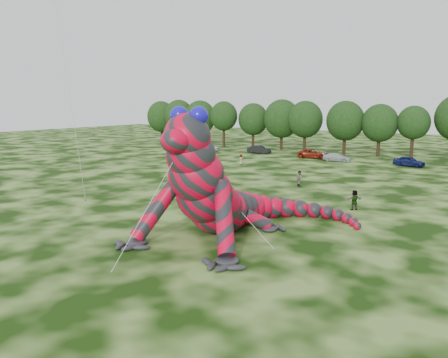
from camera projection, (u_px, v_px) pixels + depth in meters
The scene contains 20 objects.
ground at pixel (211, 261), 25.41m from camera, with size 240.00×240.00×0.00m, color #16330A.
inflatable_gecko at pixel (224, 169), 30.77m from camera, with size 15.09×17.92×8.96m, color red, non-canonical shape.
tree_0 at pixel (162, 121), 102.71m from camera, with size 6.91×6.22×9.51m, color black, non-canonical shape.
tree_1 at pixel (179, 122), 98.41m from camera, with size 6.74×6.07×9.81m, color black, non-canonical shape.
tree_2 at pixel (200, 122), 96.17m from camera, with size 7.04×6.34×9.64m, color black, non-canonical shape.
tree_3 at pixel (224, 124), 90.90m from camera, with size 5.81×5.23×9.44m, color black, non-canonical shape.
tree_4 at pixel (253, 125), 89.07m from camera, with size 6.22×5.60×9.06m, color black, non-canonical shape.
tree_5 at pixel (282, 125), 85.31m from camera, with size 7.16×6.44×9.80m, color black, non-canonical shape.
tree_6 at pixel (305, 127), 80.93m from camera, with size 6.52×5.86×9.49m, color black, non-canonical shape.
tree_7 at pixel (345, 128), 77.05m from camera, with size 6.68×6.01×9.48m, color black, non-canonical shape.
tree_8 at pixel (379, 130), 74.13m from camera, with size 6.14×5.53×8.94m, color black, non-canonical shape.
tree_9 at pixel (413, 132), 71.65m from camera, with size 5.27×4.74×8.68m, color black, non-canonical shape.
car_0 at pixel (210, 147), 83.78m from camera, with size 1.65×4.10×1.40m, color white.
car_1 at pixel (259, 150), 79.17m from camera, with size 1.55×4.44×1.46m, color black.
car_2 at pixel (314, 154), 72.45m from camera, with size 2.50×5.43×1.51m, color maroon.
car_3 at pixel (337, 157), 68.77m from camera, with size 1.78×4.37×1.27m, color silver.
car_4 at pixel (409, 161), 63.23m from camera, with size 1.75×4.34×1.48m, color #121B54.
spectator_4 at pixel (241, 160), 64.85m from camera, with size 0.77×0.50×1.57m, color gray.
spectator_1 at pixel (300, 179), 48.10m from camera, with size 0.84×0.66×1.74m, color gray.
spectator_5 at pixel (354, 200), 37.55m from camera, with size 1.62×0.51×1.74m, color gray.
Camera 1 is at (13.71, -19.95, 9.13)m, focal length 35.00 mm.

